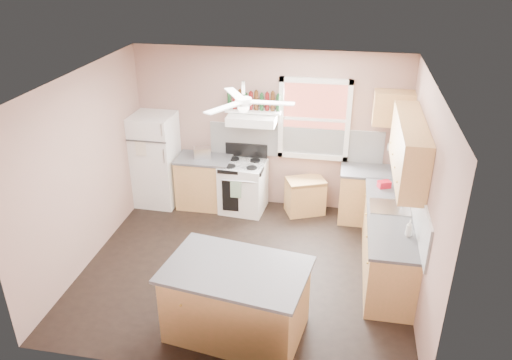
% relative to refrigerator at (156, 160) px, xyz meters
% --- Properties ---
extents(floor, '(4.50, 4.50, 0.00)m').
position_rel_refrigerator_xyz_m(floor, '(1.90, -1.66, -0.81)').
color(floor, black).
rests_on(floor, ground).
extents(ceiling, '(4.50, 4.50, 0.00)m').
position_rel_refrigerator_xyz_m(ceiling, '(1.90, -1.66, 1.89)').
color(ceiling, white).
rests_on(ceiling, ground).
extents(wall_back, '(4.50, 0.05, 2.70)m').
position_rel_refrigerator_xyz_m(wall_back, '(1.90, 0.36, 0.54)').
color(wall_back, '#947164').
rests_on(wall_back, ground).
extents(wall_right, '(0.05, 4.00, 2.70)m').
position_rel_refrigerator_xyz_m(wall_right, '(4.17, -1.66, 0.54)').
color(wall_right, '#947164').
rests_on(wall_right, ground).
extents(wall_left, '(0.05, 4.00, 2.70)m').
position_rel_refrigerator_xyz_m(wall_left, '(-0.38, -1.66, 0.54)').
color(wall_left, '#947164').
rests_on(wall_left, ground).
extents(backsplash_back, '(2.90, 0.03, 0.55)m').
position_rel_refrigerator_xyz_m(backsplash_back, '(2.35, 0.33, 0.37)').
color(backsplash_back, white).
rests_on(backsplash_back, wall_back).
extents(backsplash_right, '(0.03, 2.60, 0.55)m').
position_rel_refrigerator_xyz_m(backsplash_right, '(4.13, -1.36, 0.37)').
color(backsplash_right, white).
rests_on(backsplash_right, wall_right).
extents(window_view, '(1.00, 0.02, 1.20)m').
position_rel_refrigerator_xyz_m(window_view, '(2.65, 0.32, 0.79)').
color(window_view, brown).
rests_on(window_view, wall_back).
extents(window_frame, '(1.16, 0.07, 1.36)m').
position_rel_refrigerator_xyz_m(window_frame, '(2.65, 0.30, 0.79)').
color(window_frame, white).
rests_on(window_frame, wall_back).
extents(refrigerator, '(0.70, 0.69, 1.62)m').
position_rel_refrigerator_xyz_m(refrigerator, '(0.00, 0.00, 0.00)').
color(refrigerator, white).
rests_on(refrigerator, floor).
extents(base_cabinet_left, '(0.90, 0.60, 0.86)m').
position_rel_refrigerator_xyz_m(base_cabinet_left, '(0.84, 0.04, -0.38)').
color(base_cabinet_left, '#B18A49').
rests_on(base_cabinet_left, floor).
extents(counter_left, '(0.92, 0.62, 0.04)m').
position_rel_refrigerator_xyz_m(counter_left, '(0.84, 0.04, 0.07)').
color(counter_left, '#474749').
rests_on(counter_left, base_cabinet_left).
extents(toaster, '(0.32, 0.24, 0.18)m').
position_rel_refrigerator_xyz_m(toaster, '(0.82, 0.04, 0.18)').
color(toaster, silver).
rests_on(toaster, counter_left).
extents(stove, '(0.78, 0.70, 0.86)m').
position_rel_refrigerator_xyz_m(stove, '(1.53, -0.00, -0.38)').
color(stove, white).
rests_on(stove, floor).
extents(range_hood, '(0.78, 0.50, 0.14)m').
position_rel_refrigerator_xyz_m(range_hood, '(1.67, 0.09, 0.81)').
color(range_hood, white).
rests_on(range_hood, wall_back).
extents(bottle_shelf, '(0.90, 0.26, 0.03)m').
position_rel_refrigerator_xyz_m(bottle_shelf, '(1.67, 0.21, 0.91)').
color(bottle_shelf, white).
rests_on(bottle_shelf, range_hood).
extents(cart, '(0.73, 0.62, 0.62)m').
position_rel_refrigerator_xyz_m(cart, '(2.58, 0.09, -0.50)').
color(cart, '#B18A49').
rests_on(cart, floor).
extents(base_cabinet_corner, '(1.00, 0.60, 0.86)m').
position_rel_refrigerator_xyz_m(base_cabinet_corner, '(3.65, 0.04, -0.38)').
color(base_cabinet_corner, '#B18A49').
rests_on(base_cabinet_corner, floor).
extents(base_cabinet_right, '(0.60, 2.20, 0.86)m').
position_rel_refrigerator_xyz_m(base_cabinet_right, '(3.85, -1.36, -0.38)').
color(base_cabinet_right, '#B18A49').
rests_on(base_cabinet_right, floor).
extents(counter_corner, '(1.02, 0.62, 0.04)m').
position_rel_refrigerator_xyz_m(counter_corner, '(3.65, 0.04, 0.07)').
color(counter_corner, '#474749').
rests_on(counter_corner, base_cabinet_corner).
extents(counter_right, '(0.62, 2.22, 0.04)m').
position_rel_refrigerator_xyz_m(counter_right, '(3.84, -1.36, 0.07)').
color(counter_right, '#474749').
rests_on(counter_right, base_cabinet_right).
extents(sink, '(0.55, 0.45, 0.03)m').
position_rel_refrigerator_xyz_m(sink, '(3.84, -1.16, 0.09)').
color(sink, silver).
rests_on(sink, counter_right).
extents(faucet, '(0.03, 0.03, 0.14)m').
position_rel_refrigerator_xyz_m(faucet, '(4.00, -1.16, 0.16)').
color(faucet, silver).
rests_on(faucet, sink).
extents(upper_cabinet_right, '(0.33, 1.80, 0.76)m').
position_rel_refrigerator_xyz_m(upper_cabinet_right, '(3.98, -1.16, 0.97)').
color(upper_cabinet_right, '#B18A49').
rests_on(upper_cabinet_right, wall_right).
extents(upper_cabinet_corner, '(0.60, 0.33, 0.52)m').
position_rel_refrigerator_xyz_m(upper_cabinet_corner, '(3.85, 0.17, 1.09)').
color(upper_cabinet_corner, '#B18A49').
rests_on(upper_cabinet_corner, wall_back).
extents(paper_towel, '(0.26, 0.12, 0.12)m').
position_rel_refrigerator_xyz_m(paper_towel, '(3.97, 0.20, 0.44)').
color(paper_towel, white).
rests_on(paper_towel, wall_back).
extents(island, '(1.65, 1.18, 0.86)m').
position_rel_refrigerator_xyz_m(island, '(2.06, -2.93, -0.38)').
color(island, '#B18A49').
rests_on(island, floor).
extents(island_top, '(1.75, 1.28, 0.04)m').
position_rel_refrigerator_xyz_m(island_top, '(2.06, -2.93, 0.07)').
color(island_top, '#474749').
rests_on(island_top, island).
extents(ceiling_fan_hub, '(0.20, 0.20, 0.08)m').
position_rel_refrigerator_xyz_m(ceiling_fan_hub, '(1.90, -1.66, 1.64)').
color(ceiling_fan_hub, white).
rests_on(ceiling_fan_hub, ceiling).
extents(soap_bottle, '(0.10, 0.10, 0.22)m').
position_rel_refrigerator_xyz_m(soap_bottle, '(4.02, -1.88, 0.20)').
color(soap_bottle, silver).
rests_on(soap_bottle, counter_right).
extents(red_caddy, '(0.21, 0.18, 0.10)m').
position_rel_refrigerator_xyz_m(red_caddy, '(3.78, -0.55, 0.14)').
color(red_caddy, '#A80E1C').
rests_on(red_caddy, counter_right).
extents(wine_bottles, '(0.86, 0.06, 0.31)m').
position_rel_refrigerator_xyz_m(wine_bottles, '(1.67, 0.21, 1.07)').
color(wine_bottles, '#143819').
rests_on(wine_bottles, bottle_shelf).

